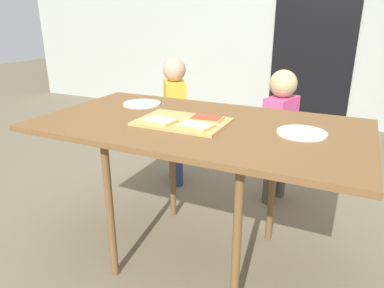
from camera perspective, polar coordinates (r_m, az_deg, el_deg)
ground_plane at (r=2.01m, az=0.86°, el=-17.44°), size 16.00×16.00×0.00m
house_door at (r=4.32m, az=19.11°, el=16.09°), size 0.90×0.02×2.00m
dining_table at (r=1.68m, az=0.98°, el=1.81°), size 1.53×0.83×0.75m
cutting_board at (r=1.65m, az=-1.57°, el=3.61°), size 0.41×0.28×0.01m
pizza_slice_far_right at (r=1.66m, az=2.37°, el=4.17°), size 0.16×0.11×0.01m
pizza_slice_near_right at (r=1.55m, az=0.53°, el=2.99°), size 0.16×0.12×0.01m
pizza_slice_near_left at (r=1.63m, az=-5.32°, el=3.78°), size 0.16×0.12×0.01m
plate_white_right at (r=1.57m, az=17.29°, el=1.74°), size 0.21×0.21×0.01m
plate_white_left at (r=2.02m, az=-8.07°, el=6.45°), size 0.21×0.21×0.01m
child_left at (r=2.60m, az=-2.75°, el=4.69°), size 0.25×0.28×0.94m
child_right at (r=2.40m, az=13.91°, el=2.48°), size 0.20×0.27×0.90m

